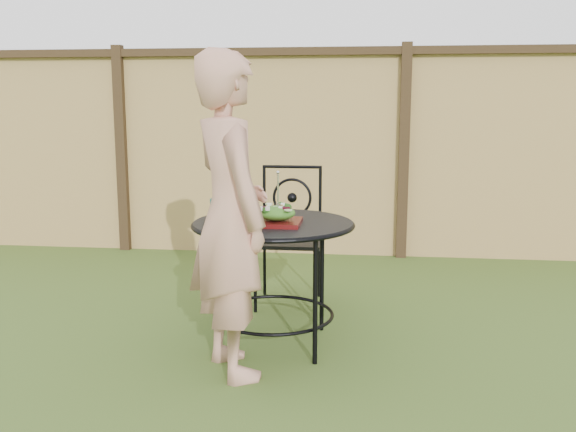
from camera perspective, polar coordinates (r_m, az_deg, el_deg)
The scene contains 9 objects.
ground at distance 3.99m, azimuth -7.63°, elevation -10.37°, with size 60.00×60.00×0.00m, color #2D4D19.
fence at distance 5.91m, azimuth -2.52°, elevation 5.79°, with size 8.00×0.12×1.90m.
patio_table at distance 3.64m, azimuth -1.32°, elevation -2.66°, with size 0.92×0.92×0.72m.
patio_chair at distance 4.44m, azimuth 0.14°, elevation -1.41°, with size 0.46×0.46×0.95m.
diner at distance 3.25m, azimuth -5.17°, elevation 0.02°, with size 0.60×0.39×1.65m, color tan.
salad_plate at distance 3.54m, azimuth -1.05°, elevation -0.57°, with size 0.27×0.27×0.02m, color #400F09.
salad at distance 3.53m, azimuth -1.05°, elevation 0.26°, with size 0.21×0.21×0.08m, color #235614.
fork at distance 3.50m, azimuth -0.89°, elevation 2.36°, with size 0.01×0.01×0.18m, color silver.
drinking_glass at distance 3.57m, azimuth -6.30°, elevation 0.43°, with size 0.08×0.08×0.14m, color #0C8B8F.
Camera 1 is at (0.96, -3.62, 1.39)m, focal length 40.00 mm.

